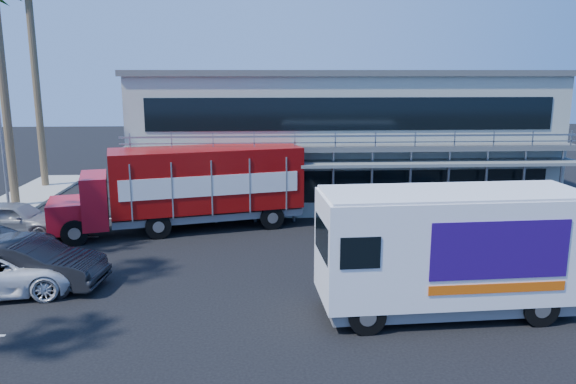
{
  "coord_description": "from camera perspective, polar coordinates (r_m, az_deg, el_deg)",
  "views": [
    {
      "loc": [
        -1.68,
        -17.29,
        7.21
      ],
      "look_at": [
        -0.38,
        5.56,
        2.3
      ],
      "focal_mm": 35.0,
      "sensor_mm": 36.0,
      "label": 1
    }
  ],
  "objects": [
    {
      "name": "ground",
      "position": [
        18.81,
        2.15,
        -10.44
      ],
      "size": [
        120.0,
        120.0,
        0.0
      ],
      "primitive_type": "plane",
      "color": "black",
      "rests_on": "ground"
    },
    {
      "name": "building",
      "position": [
        32.76,
        4.99,
        5.84
      ],
      "size": [
        22.4,
        12.0,
        7.3
      ],
      "color": "#A2A799",
      "rests_on": "ground"
    },
    {
      "name": "light_pole_far",
      "position": [
        31.05,
        -27.18,
        5.78
      ],
      "size": [
        0.5,
        0.25,
        8.09
      ],
      "color": "gray",
      "rests_on": "ground"
    },
    {
      "name": "red_truck",
      "position": [
        26.29,
        -9.91,
        0.68
      ],
      "size": [
        11.54,
        5.22,
        3.79
      ],
      "rotation": [
        0.0,
        0.0,
        0.24
      ],
      "color": "#AA0D1A",
      "rests_on": "ground"
    },
    {
      "name": "white_van",
      "position": [
        17.54,
        16.09,
        -5.6
      ],
      "size": [
        7.9,
        3.04,
        3.8
      ],
      "rotation": [
        0.0,
        0.0,
        0.05
      ],
      "color": "white",
      "rests_on": "ground"
    },
    {
      "name": "parked_car_b",
      "position": [
        21.06,
        -25.06,
        -6.63
      ],
      "size": [
        5.39,
        2.43,
        1.72
      ],
      "primitive_type": "imported",
      "rotation": [
        0.0,
        0.0,
        1.45
      ],
      "color": "black",
      "rests_on": "ground"
    },
    {
      "name": "parked_car_e",
      "position": [
        27.98,
        -25.94,
        -2.43
      ],
      "size": [
        4.71,
        2.28,
        1.55
      ],
      "primitive_type": "imported",
      "rotation": [
        0.0,
        0.0,
        1.47
      ],
      "color": "gray",
      "rests_on": "ground"
    }
  ]
}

